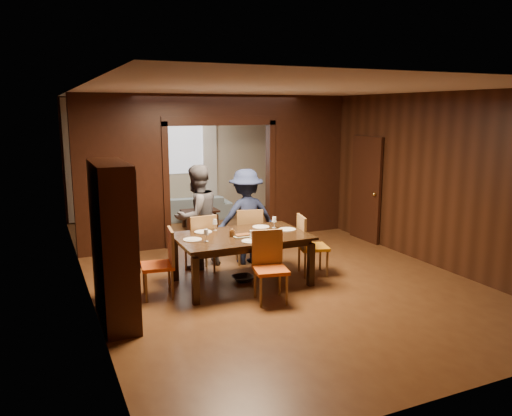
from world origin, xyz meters
name	(u,v)px	position (x,y,z in m)	size (l,w,h in m)	color
floor	(253,263)	(0.00, 0.00, 0.00)	(9.00, 9.00, 0.00)	#593219
ceiling	(253,91)	(0.00, 0.00, 2.90)	(5.50, 9.00, 0.02)	silver
room_walls	(215,165)	(0.00, 1.89, 1.51)	(5.52, 9.01, 2.90)	black
person_purple	(123,238)	(-2.32, -0.87, 0.90)	(0.65, 0.43, 1.79)	#3D1C51
person_grey	(197,217)	(-0.94, 0.17, 0.87)	(0.84, 0.66, 1.73)	#4D4B52
person_navy	(246,217)	(-0.09, 0.07, 0.81)	(1.05, 0.61, 1.63)	#192240
sofa	(190,208)	(0.04, 3.85, 0.28)	(1.94, 0.76, 0.57)	#86A0AF
serving_bowl	(243,231)	(-0.52, -0.81, 0.80)	(0.34, 0.34, 0.08)	black
dining_table	(242,259)	(-0.57, -0.88, 0.38)	(1.96, 1.22, 0.76)	black
coffee_table	(200,219)	(-0.01, 2.92, 0.20)	(0.80, 0.50, 0.40)	black
chair_left	(157,264)	(-1.87, -0.91, 0.48)	(0.44, 0.44, 0.97)	#D04A13
chair_right	(313,245)	(0.63, -0.96, 0.48)	(0.44, 0.44, 0.97)	orange
chair_far_l	(200,243)	(-0.98, -0.09, 0.48)	(0.44, 0.44, 0.97)	orange
chair_far_r	(248,235)	(-0.06, 0.05, 0.48)	(0.44, 0.44, 0.97)	#E04115
chair_near	(271,268)	(-0.49, -1.72, 0.48)	(0.44, 0.44, 0.97)	#CD4F13
hutch	(113,243)	(-2.53, -1.50, 1.00)	(0.40, 1.20, 2.00)	black
door_right	(366,189)	(2.70, 0.50, 1.05)	(0.06, 0.90, 2.10)	black
window_far	(180,147)	(0.00, 4.44, 1.70)	(1.20, 0.03, 1.30)	silver
curtain_left	(151,167)	(-0.75, 4.40, 1.25)	(0.35, 0.06, 2.40)	white
curtain_right	(210,164)	(0.75, 4.40, 1.25)	(0.35, 0.06, 2.40)	white
plate_left	(193,240)	(-1.33, -0.86, 0.77)	(0.27, 0.27, 0.01)	silver
plate_far_l	(203,232)	(-1.05, -0.48, 0.77)	(0.27, 0.27, 0.01)	white
plate_far_r	(261,227)	(-0.10, -0.54, 0.77)	(0.27, 0.27, 0.01)	white
plate_right	(287,229)	(0.21, -0.87, 0.77)	(0.27, 0.27, 0.01)	white
plate_near	(251,241)	(-0.59, -1.28, 0.77)	(0.27, 0.27, 0.01)	silver
platter_a	(243,235)	(-0.59, -0.97, 0.78)	(0.30, 0.20, 0.04)	gray
platter_b	(269,235)	(-0.24, -1.12, 0.78)	(0.30, 0.20, 0.04)	gray
wineglass_left	(206,235)	(-1.18, -1.02, 0.85)	(0.08, 0.08, 0.18)	silver
wineglass_far	(215,225)	(-0.84, -0.45, 0.85)	(0.08, 0.08, 0.18)	silver
wineglass_right	(274,222)	(0.08, -0.67, 0.85)	(0.08, 0.08, 0.18)	white
tumbler	(252,235)	(-0.54, -1.21, 0.83)	(0.07, 0.07, 0.14)	silver
condiment_jar	(232,233)	(-0.74, -0.91, 0.82)	(0.08, 0.08, 0.11)	#523013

